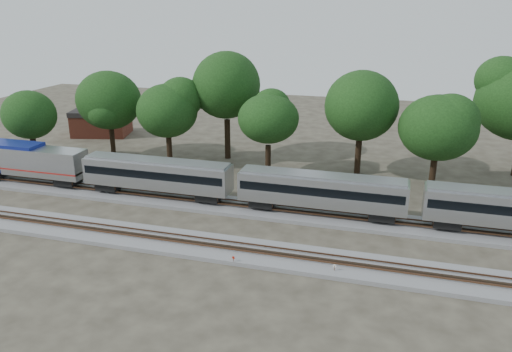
% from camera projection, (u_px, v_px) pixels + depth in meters
% --- Properties ---
extents(ground, '(160.00, 160.00, 0.00)m').
position_uv_depth(ground, '(242.00, 233.00, 49.97)').
color(ground, '#383328').
rests_on(ground, ground).
extents(track_far, '(160.00, 5.00, 0.73)m').
position_uv_depth(track_far, '(259.00, 209.00, 55.35)').
color(track_far, slate).
rests_on(track_far, ground).
extents(track_near, '(160.00, 5.00, 0.73)m').
position_uv_depth(track_near, '(229.00, 249.00, 46.28)').
color(track_near, slate).
rests_on(track_near, ground).
extents(switch_stand_red, '(0.28, 0.13, 0.91)m').
position_uv_depth(switch_stand_red, '(233.00, 260.00, 43.66)').
color(switch_stand_red, '#512D19').
rests_on(switch_stand_red, ground).
extents(switch_stand_white, '(0.31, 0.07, 0.97)m').
position_uv_depth(switch_stand_white, '(334.00, 268.00, 42.16)').
color(switch_stand_white, '#512D19').
rests_on(switch_stand_white, ground).
extents(switch_lever, '(0.56, 0.42, 0.30)m').
position_uv_depth(switch_lever, '(295.00, 266.00, 43.41)').
color(switch_lever, '#512D19').
rests_on(switch_lever, ground).
extents(brick_building, '(10.63, 8.64, 4.46)m').
position_uv_depth(brick_building, '(101.00, 122.00, 86.98)').
color(brick_building, brown).
rests_on(brick_building, ground).
extents(tree_0, '(7.30, 7.30, 10.29)m').
position_uv_depth(tree_0, '(29.00, 115.00, 69.30)').
color(tree_0, black).
rests_on(tree_0, ground).
extents(tree_1, '(8.64, 8.64, 12.18)m').
position_uv_depth(tree_1, '(109.00, 100.00, 72.47)').
color(tree_1, black).
rests_on(tree_1, ground).
extents(tree_2, '(7.96, 7.96, 11.22)m').
position_uv_depth(tree_2, '(167.00, 111.00, 68.68)').
color(tree_2, black).
rests_on(tree_2, ground).
extents(tree_3, '(11.01, 11.01, 15.53)m').
position_uv_depth(tree_3, '(226.00, 85.00, 70.85)').
color(tree_3, black).
rests_on(tree_3, ground).
extents(tree_4, '(7.88, 7.88, 11.11)m').
position_uv_depth(tree_4, '(268.00, 119.00, 64.35)').
color(tree_4, black).
rests_on(tree_4, ground).
extents(tree_5, '(9.53, 9.53, 13.43)m').
position_uv_depth(tree_5, '(361.00, 106.00, 64.24)').
color(tree_5, black).
rests_on(tree_5, ground).
extents(tree_6, '(7.86, 7.86, 11.09)m').
position_uv_depth(tree_6, '(438.00, 128.00, 59.60)').
color(tree_6, black).
rests_on(tree_6, ground).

